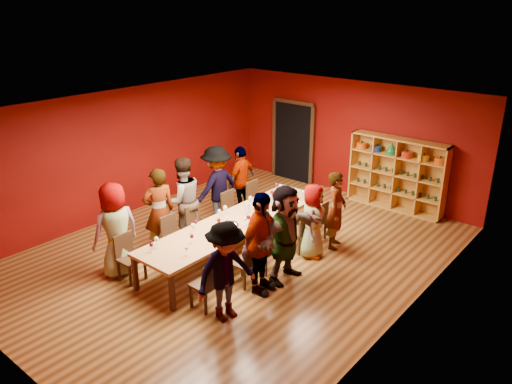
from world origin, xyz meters
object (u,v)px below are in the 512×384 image
at_px(person_left_0, 116,230).
at_px(chair_person_right_4, 318,219).
at_px(chair_person_left_1, 173,235).
at_px(chair_person_right_1, 247,260).
at_px(chair_person_left_0, 128,255).
at_px(chair_person_left_4, 256,198).
at_px(chair_person_right_3, 301,229).
at_px(shelving_unit, 398,170).
at_px(spittoon_bowl, 232,225).
at_px(person_left_4, 241,180).
at_px(person_right_3, 313,221).
at_px(person_right_0, 226,272).
at_px(wine_bottle, 293,194).
at_px(chair_person_left_2, 197,224).
at_px(chair_person_right_0, 208,283).
at_px(person_left_1, 159,211).
at_px(chair_person_left_3, 231,208).
at_px(person_left_3, 217,186).
at_px(chair_person_right_2, 268,248).
at_px(person_right_4, 336,210).
at_px(person_left_2, 183,200).
at_px(person_right_1, 261,244).
at_px(tasting_table, 237,223).

distance_m(person_left_0, chair_person_right_4, 4.17).
xyz_separation_m(chair_person_left_1, chair_person_right_1, (1.82, 0.15, 0.00)).
height_order(chair_person_left_0, chair_person_left_4, same).
bearing_deg(chair_person_right_3, shelving_unit, 81.84).
bearing_deg(spittoon_bowl, chair_person_right_4, 68.95).
bearing_deg(person_left_4, person_right_3, 68.61).
bearing_deg(spittoon_bowl, person_right_0, -50.54).
relative_size(person_right_0, wine_bottle, 6.32).
height_order(chair_person_left_2, chair_person_right_1, same).
distance_m(shelving_unit, chair_person_right_0, 6.09).
distance_m(chair_person_left_1, person_left_1, 0.55).
distance_m(chair_person_left_3, person_left_3, 0.61).
height_order(chair_person_left_1, chair_person_right_2, same).
xyz_separation_m(chair_person_right_0, chair_person_right_3, (0.00, 2.66, 0.00)).
xyz_separation_m(shelving_unit, person_left_0, (-2.61, -6.31, -0.07)).
distance_m(shelving_unit, chair_person_left_2, 5.14).
bearing_deg(chair_person_right_4, chair_person_left_4, 176.76).
bearing_deg(chair_person_left_3, chair_person_left_1, -90.00).
bearing_deg(person_right_3, chair_person_left_0, 123.67).
height_order(person_right_3, person_right_4, person_right_4).
distance_m(chair_person_left_1, chair_person_right_4, 3.08).
relative_size(person_left_2, spittoon_bowl, 6.32).
bearing_deg(person_right_3, person_right_1, 160.74).
relative_size(chair_person_left_2, person_left_4, 0.53).
distance_m(chair_person_left_0, person_right_1, 2.51).
bearing_deg(shelving_unit, tasting_table, -107.92).
bearing_deg(person_right_3, spittoon_bowl, 120.69).
relative_size(chair_person_right_3, wine_bottle, 3.29).
distance_m(chair_person_right_2, spittoon_bowl, 0.83).
height_order(chair_person_left_3, person_right_1, person_right_1).
relative_size(person_right_4, wine_bottle, 6.11).
height_order(chair_person_right_4, wine_bottle, wine_bottle).
bearing_deg(chair_person_left_2, person_right_1, -13.43).
bearing_deg(chair_person_right_1, tasting_table, 140.11).
xyz_separation_m(shelving_unit, chair_person_left_0, (-2.31, -6.31, -0.49)).
bearing_deg(chair_person_right_1, person_left_4, 132.84).
xyz_separation_m(person_left_2, person_right_0, (2.62, -1.49, -0.08)).
height_order(chair_person_left_4, person_right_0, person_right_0).
distance_m(chair_person_right_4, spittoon_bowl, 2.08).
bearing_deg(tasting_table, chair_person_right_3, 45.50).
relative_size(person_left_0, chair_person_left_4, 2.05).
distance_m(shelving_unit, spittoon_bowl, 4.82).
xyz_separation_m(chair_person_left_2, chair_person_right_1, (1.82, -0.51, 0.00)).
bearing_deg(chair_person_left_2, person_left_0, -99.80).
distance_m(chair_person_left_2, chair_person_right_1, 1.89).
height_order(person_left_1, chair_person_right_4, person_left_1).
bearing_deg(shelving_unit, person_right_0, -90.76).
bearing_deg(chair_person_right_4, tasting_table, -120.06).
bearing_deg(person_right_3, chair_person_right_2, 144.74).
bearing_deg(person_right_4, shelving_unit, -21.14).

